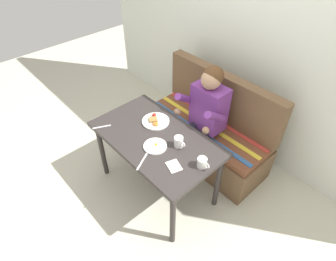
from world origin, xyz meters
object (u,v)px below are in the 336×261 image
couch (208,132)px  person (204,112)px  table (156,144)px  plate_eggs (155,146)px  knife (142,161)px  fork (102,127)px  plate_breakfast (155,121)px  coffee_mug (179,142)px  coffee_mug_second (202,163)px  napkin (174,166)px

couch → person: 0.45m
table → plate_eggs: plate_eggs is taller
couch → plate_eggs: couch is taller
person → knife: person is taller
person → fork: 1.01m
person → plate_breakfast: (-0.22, -0.45, 0.00)m
knife → table: bearing=91.7°
coffee_mug → coffee_mug_second: size_ratio=1.00×
coffee_mug → person: bearing=108.1°
person → coffee_mug_second: bearing=-49.4°
table → person: person is taller
couch → coffee_mug_second: (0.51, -0.71, 0.45)m
plate_breakfast → coffee_mug: (0.38, -0.06, 0.04)m
couch → plate_eggs: bearing=-83.9°
fork → person: bearing=86.0°
table → plate_breakfast: bearing=140.2°
table → couch: couch is taller
table → coffee_mug: coffee_mug is taller
couch → plate_breakfast: (-0.16, -0.63, 0.41)m
couch → coffee_mug: size_ratio=12.20×
plate_eggs → knife: size_ratio=1.02×
couch → person: (0.05, -0.17, 0.41)m
person → napkin: bearing=-66.3°
couch → napkin: (0.36, -0.88, 0.40)m
table → coffee_mug_second: size_ratio=10.17×
person → plate_eggs: (0.04, -0.67, -0.00)m
plate_breakfast → napkin: (0.53, -0.25, -0.01)m
couch → fork: size_ratio=8.47×
table → plate_breakfast: plate_breakfast is taller
person → coffee_mug: 0.54m
plate_breakfast → coffee_mug_second: 0.69m
plate_breakfast → fork: plate_breakfast is taller
fork → plate_breakfast: bearing=81.9°
coffee_mug → fork: size_ratio=0.69×
coffee_mug → napkin: coffee_mug is taller
couch → coffee_mug_second: couch is taller
plate_eggs → knife: (0.06, -0.19, -0.01)m
couch → knife: bearing=-81.8°
coffee_mug_second → fork: size_ratio=0.69×
coffee_mug → knife: coffee_mug is taller
couch → coffee_mug_second: size_ratio=12.20×
coffee_mug → fork: 0.76m
person → napkin: (0.31, -0.71, -0.01)m
coffee_mug → coffee_mug_second: bearing=-4.7°
couch → plate_breakfast: size_ratio=5.50×
person → plate_breakfast: 0.50m
plate_breakfast → napkin: plate_breakfast is taller
plate_breakfast → coffee_mug_second: (0.68, -0.09, 0.03)m
napkin → fork: napkin is taller
person → table: bearing=-95.0°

